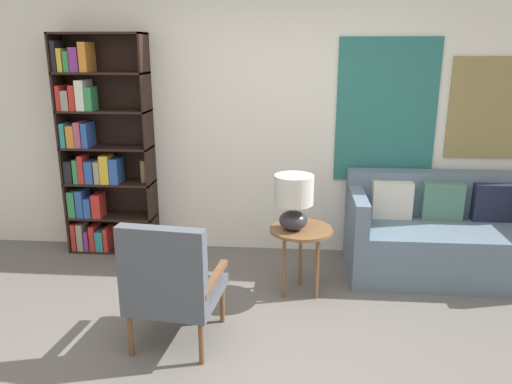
{
  "coord_description": "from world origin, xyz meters",
  "views": [
    {
      "loc": [
        0.26,
        -2.75,
        1.98
      ],
      "look_at": [
        -0.04,
        0.96,
        0.9
      ],
      "focal_mm": 35.0,
      "sensor_mm": 36.0,
      "label": 1
    }
  ],
  "objects_px": {
    "bookshelf": "(96,152)",
    "couch": "(443,236)",
    "armchair": "(170,282)",
    "side_table": "(301,236)",
    "table_lamp": "(294,198)"
  },
  "relations": [
    {
      "from": "bookshelf",
      "to": "couch",
      "type": "height_order",
      "value": "bookshelf"
    },
    {
      "from": "bookshelf",
      "to": "armchair",
      "type": "height_order",
      "value": "bookshelf"
    },
    {
      "from": "couch",
      "to": "side_table",
      "type": "height_order",
      "value": "couch"
    },
    {
      "from": "side_table",
      "to": "table_lamp",
      "type": "xyz_separation_m",
      "value": [
        -0.07,
        -0.03,
        0.33
      ]
    },
    {
      "from": "armchair",
      "to": "table_lamp",
      "type": "bearing_deg",
      "value": 45.98
    },
    {
      "from": "bookshelf",
      "to": "table_lamp",
      "type": "distance_m",
      "value": 2.09
    },
    {
      "from": "couch",
      "to": "side_table",
      "type": "xyz_separation_m",
      "value": [
        -1.28,
        -0.53,
        0.17
      ]
    },
    {
      "from": "side_table",
      "to": "table_lamp",
      "type": "height_order",
      "value": "table_lamp"
    },
    {
      "from": "armchair",
      "to": "bookshelf",
      "type": "bearing_deg",
      "value": 124.04
    },
    {
      "from": "bookshelf",
      "to": "couch",
      "type": "xyz_separation_m",
      "value": [
        3.26,
        -0.26,
        -0.66
      ]
    },
    {
      "from": "bookshelf",
      "to": "side_table",
      "type": "relative_size",
      "value": 3.65
    },
    {
      "from": "couch",
      "to": "table_lamp",
      "type": "xyz_separation_m",
      "value": [
        -1.35,
        -0.57,
        0.5
      ]
    },
    {
      "from": "armchair",
      "to": "table_lamp",
      "type": "height_order",
      "value": "table_lamp"
    },
    {
      "from": "armchair",
      "to": "couch",
      "type": "distance_m",
      "value": 2.56
    },
    {
      "from": "bookshelf",
      "to": "armchair",
      "type": "distance_m",
      "value": 2.06
    }
  ]
}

